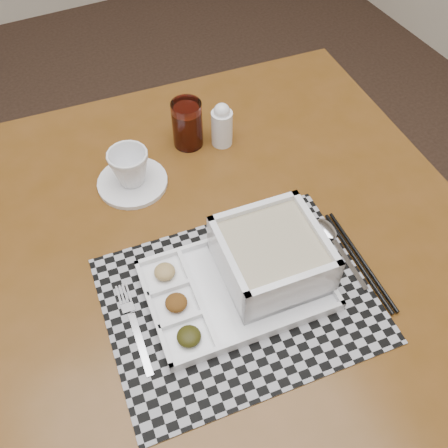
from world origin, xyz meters
The scene contains 10 objects.
dining_table centered at (0.57, -0.05, 0.71)m, with size 1.14×1.14×0.79m.
placemat centered at (0.55, -0.18, 0.79)m, with size 0.47×0.36×0.00m, color #95959C.
serving_tray centered at (0.61, -0.16, 0.83)m, with size 0.34×0.25×0.10m.
fork centered at (0.36, -0.15, 0.79)m, with size 0.03×0.19×0.00m.
spoon centered at (0.78, -0.14, 0.79)m, with size 0.04×0.18×0.01m.
chopsticks centered at (0.79, -0.21, 0.79)m, with size 0.04×0.24×0.01m.
saucer centered at (0.48, 0.17, 0.79)m, with size 0.15×0.15×0.01m, color white.
cup centered at (0.48, 0.17, 0.84)m, with size 0.09×0.09×0.08m, color white.
juice_glass centered at (0.64, 0.24, 0.84)m, with size 0.07×0.07×0.11m.
creamer_bottle centered at (0.71, 0.20, 0.84)m, with size 0.05×0.05×0.11m.
Camera 1 is at (0.33, -0.58, 1.57)m, focal length 40.00 mm.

